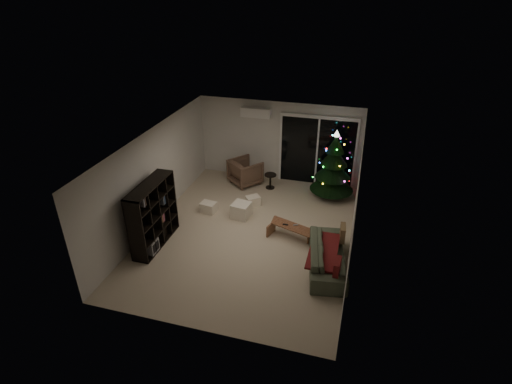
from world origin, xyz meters
TOP-DOWN VIEW (x-y plane):
  - room at (0.46, 1.49)m, footprint 6.50×7.51m
  - bookshelf at (-2.25, -0.99)m, footprint 0.64×1.66m
  - media_cabinet at (-2.25, -0.34)m, footprint 0.69×1.31m
  - stereo at (-2.25, -0.34)m, footprint 0.40×0.47m
  - armchair at (-0.89, 2.63)m, footprint 1.20×1.20m
  - ottoman at (-0.42, 0.70)m, footprint 0.52×0.52m
  - cardboard_box_a at (-1.37, 0.69)m, footprint 0.45×0.36m
  - cardboard_box_b at (-0.30, 1.40)m, footprint 0.47×0.46m
  - side_table at (-0.07, 2.53)m, footprint 0.38×0.38m
  - floor_lamp at (-0.64, 3.38)m, footprint 0.27×0.27m
  - sofa at (2.05, -0.78)m, footprint 1.07×2.07m
  - sofa_throw at (1.95, -0.78)m, footprint 0.62×1.42m
  - cushion_a at (2.30, -0.13)m, footprint 0.15×0.39m
  - cushion_b at (2.30, -1.43)m, footprint 0.14×0.39m
  - coffee_table at (1.05, 0.12)m, footprint 1.15×0.71m
  - remote_a at (0.90, 0.12)m, footprint 0.14×0.04m
  - remote_b at (1.15, 0.17)m, footprint 0.13×0.08m
  - christmas_tree at (1.77, 2.52)m, footprint 1.41×1.41m

SIDE VIEW (x-z plane):
  - cardboard_box_b at x=-0.30m, z-range 0.00..0.27m
  - cardboard_box_a at x=-1.37m, z-range 0.00..0.29m
  - coffee_table at x=1.05m, z-range 0.00..0.34m
  - ottoman at x=-0.42m, z-range 0.00..0.41m
  - side_table at x=-0.07m, z-range 0.00..0.46m
  - sofa at x=2.05m, z-range 0.00..0.58m
  - remote_a at x=0.90m, z-range 0.34..0.36m
  - remote_b at x=1.15m, z-range 0.34..0.36m
  - media_cabinet at x=-2.25m, z-range 0.00..0.78m
  - armchair at x=-0.89m, z-range 0.00..0.79m
  - sofa_throw at x=1.95m, z-range 0.39..0.44m
  - cushion_a at x=2.30m, z-range 0.33..0.71m
  - cushion_b at x=2.30m, z-range 0.33..0.71m
  - bookshelf at x=-2.25m, z-range 0.00..1.61m
  - floor_lamp at x=-0.64m, z-range 0.00..1.67m
  - stereo at x=-2.25m, z-range 0.78..0.95m
  - room at x=0.46m, z-range -0.28..2.32m
  - christmas_tree at x=1.77m, z-range 0.00..2.04m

